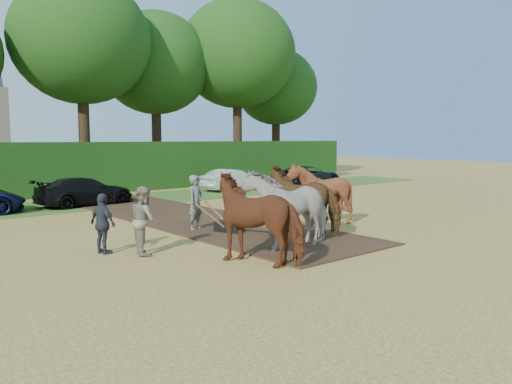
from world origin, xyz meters
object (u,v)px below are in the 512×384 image
spectator_near (145,220)px  parked_cars (86,191)px  spectator_far (103,224)px  plough_team (293,204)px

spectator_near → parked_cars: (2.82, 11.32, -0.28)m
spectator_near → spectator_far: (-0.88, 0.76, -0.10)m
spectator_far → spectator_near: bearing=-143.7°
spectator_near → spectator_far: 1.17m
spectator_near → plough_team: (4.54, -1.22, 0.20)m
spectator_near → plough_team: size_ratio=0.25×
plough_team → parked_cars: bearing=97.8°
spectator_far → parked_cars: spectator_far is taller
spectator_near → parked_cars: size_ratio=0.05×
plough_team → parked_cars: plough_team is taller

